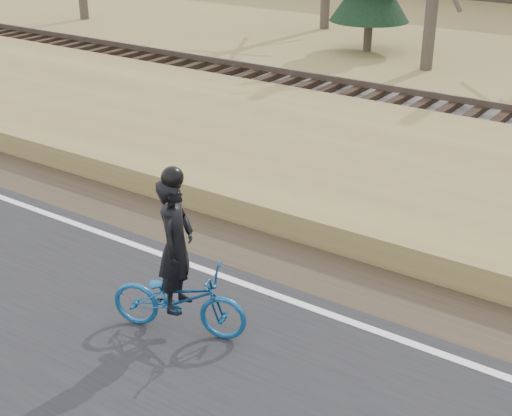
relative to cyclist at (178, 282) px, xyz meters
The scene contains 7 objects.
ground 2.96m from the cyclist, 156.32° to the left, with size 120.00×120.00×0.00m, color olive.
edge_line 3.03m from the cyclist, 152.76° to the left, with size 120.00×0.12×0.01m, color silver.
shoulder 3.59m from the cyclist, 138.13° to the left, with size 120.00×1.60×0.04m, color #473A2B.
embankment 5.98m from the cyclist, 116.10° to the left, with size 120.00×5.00×0.44m, color olive.
ballast 9.53m from the cyclist, 105.98° to the left, with size 120.00×3.00×0.45m, color slate.
railroad 9.52m from the cyclist, 105.98° to the left, with size 120.00×2.40×0.29m.
cyclist is the anchor object (origin of this frame).
Camera 1 is at (7.57, -6.69, 5.09)m, focal length 50.00 mm.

